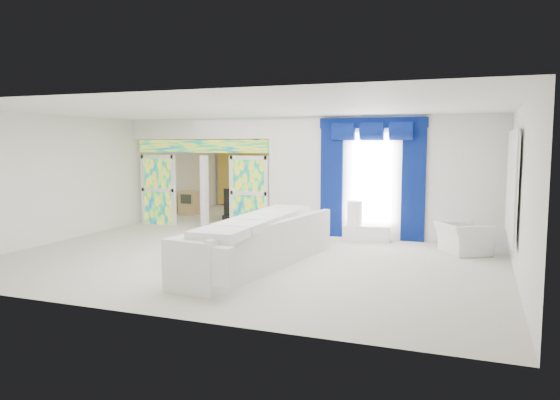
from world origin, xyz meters
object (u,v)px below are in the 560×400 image
at_px(coffee_table, 204,249).
at_px(armchair, 463,238).
at_px(white_sofa, 259,245).
at_px(console_table, 367,233).
at_px(grand_piano, 261,203).

relative_size(coffee_table, armchair, 1.60).
distance_m(white_sofa, coffee_table, 1.40).
height_order(coffee_table, armchair, armchair).
relative_size(console_table, armchair, 1.09).
relative_size(console_table, grand_piano, 0.57).
height_order(white_sofa, coffee_table, white_sofa).
bearing_deg(armchair, white_sofa, 95.72).
bearing_deg(grand_piano, console_table, -28.70).
bearing_deg(coffee_table, console_table, 48.44).
xyz_separation_m(console_table, armchair, (2.20, -0.75, 0.15)).
xyz_separation_m(armchair, grand_piano, (-6.04, 3.34, 0.16)).
relative_size(armchair, grand_piano, 0.52).
xyz_separation_m(console_table, grand_piano, (-3.84, 2.59, 0.31)).
bearing_deg(coffee_table, armchair, 25.19).
xyz_separation_m(white_sofa, coffee_table, (-1.35, 0.30, -0.24)).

